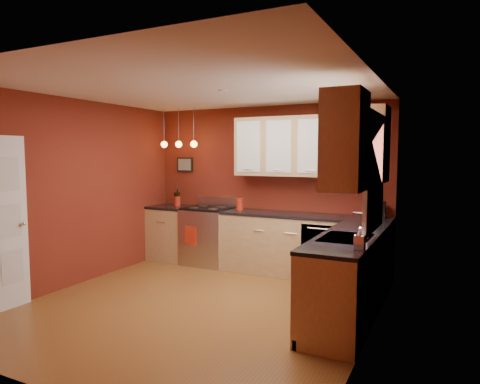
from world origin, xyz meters
The scene contains 26 objects.
floor centered at (0.00, 0.00, 0.00)m, with size 4.20×4.20×0.00m, color brown.
ceiling centered at (0.00, 0.00, 2.60)m, with size 4.00×4.20×0.02m, color #EEE3CF.
wall_back centered at (0.00, 2.10, 1.30)m, with size 4.00×0.02×2.60m, color maroon.
wall_front centered at (0.00, -2.10, 1.30)m, with size 4.00×0.02×2.60m, color maroon.
wall_left centered at (-2.00, 0.00, 1.30)m, with size 0.02×4.20×2.60m, color maroon.
wall_right centered at (2.00, 0.00, 1.30)m, with size 0.02×4.20×2.60m, color maroon.
base_cabinets_back_left centered at (-1.65, 1.80, 0.45)m, with size 0.70×0.60×0.90m, color tan.
base_cabinets_back_right centered at (0.73, 1.80, 0.45)m, with size 2.54×0.60×0.90m, color tan.
base_cabinets_right centered at (1.70, 0.45, 0.45)m, with size 0.60×2.10×0.90m, color tan.
counter_back_left centered at (-1.65, 1.80, 0.92)m, with size 0.70×0.62×0.04m, color black.
counter_back_right centered at (0.73, 1.80, 0.92)m, with size 2.54×0.62×0.04m, color black.
counter_right centered at (1.70, 0.45, 0.92)m, with size 0.62×2.10×0.04m, color black.
gas_range centered at (-0.92, 1.80, 0.48)m, with size 0.76×0.64×1.11m.
dishwasher_front centered at (1.10, 1.51, 0.45)m, with size 0.60×0.02×0.80m, color #B3B2B7.
sink centered at (1.70, 0.30, 0.92)m, with size 0.50×0.70×0.33m.
window centered at (1.97, 0.30, 1.69)m, with size 0.06×1.02×1.22m.
upper_cabinets_back centered at (0.60, 1.93, 1.95)m, with size 2.00×0.35×0.90m, color tan.
upper_cabinets_right centered at (1.82, 0.32, 1.95)m, with size 0.35×1.95×0.90m, color tan.
wall_picture centered at (-1.55, 2.08, 1.65)m, with size 0.32×0.03×0.26m, color black.
pendant_lights centered at (-1.45, 1.75, 2.01)m, with size 0.71×0.11×0.66m.
red_canister centered at (-0.34, 1.82, 1.04)m, with size 0.13×0.13×0.19m.
red_vase centered at (-1.55, 1.83, 1.02)m, with size 0.11×0.11×0.17m, color #B02513.
flowers centered at (-1.55, 1.83, 1.19)m, with size 0.12×0.12×0.21m, color #B02513.
coffee_maker centered at (1.80, 1.95, 1.04)m, with size 0.16×0.16×0.23m.
soap_pump centered at (1.95, -0.25, 1.05)m, with size 0.10×0.10×0.21m, color white.
dish_towel centered at (-1.05, 1.47, 0.52)m, with size 0.22×0.01×0.29m, color #B02513.
Camera 1 is at (2.70, -4.26, 1.83)m, focal length 32.00 mm.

